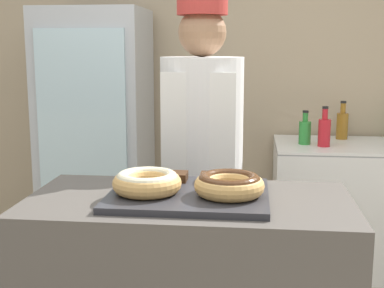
% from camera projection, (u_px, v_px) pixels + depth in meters
% --- Properties ---
extents(wall_back, '(8.00, 0.06, 2.70)m').
position_uv_depth(wall_back, '(223.00, 66.00, 3.93)').
color(wall_back, tan).
rests_on(wall_back, ground_plane).
extents(serving_tray, '(0.57, 0.46, 0.02)m').
position_uv_depth(serving_tray, '(189.00, 195.00, 1.91)').
color(serving_tray, '#2D2D33').
rests_on(serving_tray, display_counter).
extents(donut_light_glaze, '(0.25, 0.25, 0.08)m').
position_uv_depth(donut_light_glaze, '(147.00, 182.00, 1.89)').
color(donut_light_glaze, tan).
rests_on(donut_light_glaze, serving_tray).
extents(donut_chocolate_glaze, '(0.25, 0.25, 0.08)m').
position_uv_depth(donut_chocolate_glaze, '(229.00, 184.00, 1.86)').
color(donut_chocolate_glaze, tan).
rests_on(donut_chocolate_glaze, serving_tray).
extents(brownie_back_left, '(0.09, 0.09, 0.03)m').
position_uv_depth(brownie_back_left, '(176.00, 176.00, 2.07)').
color(brownie_back_left, '#382111').
rests_on(brownie_back_left, serving_tray).
extents(brownie_back_right, '(0.09, 0.09, 0.03)m').
position_uv_depth(brownie_back_right, '(212.00, 177.00, 2.05)').
color(brownie_back_right, '#382111').
rests_on(brownie_back_right, serving_tray).
extents(baker_person, '(0.39, 0.39, 1.70)m').
position_uv_depth(baker_person, '(202.00, 172.00, 2.57)').
color(baker_person, '#4C4C51').
rests_on(baker_person, ground_plane).
extents(beverage_fridge, '(0.70, 0.63, 1.74)m').
position_uv_depth(beverage_fridge, '(97.00, 137.00, 3.72)').
color(beverage_fridge, '#ADB2B7').
rests_on(beverage_fridge, ground_plane).
extents(chest_freezer, '(0.99, 0.66, 0.85)m').
position_uv_depth(chest_freezer, '(348.00, 205.00, 3.61)').
color(chest_freezer, white).
rests_on(chest_freezer, ground_plane).
extents(bottle_green, '(0.08, 0.08, 0.22)m').
position_uv_depth(bottle_green, '(305.00, 131.00, 3.52)').
color(bottle_green, '#2D8C38').
rests_on(bottle_green, chest_freezer).
extents(bottle_red, '(0.08, 0.08, 0.26)m').
position_uv_depth(bottle_red, '(324.00, 131.00, 3.44)').
color(bottle_red, red).
rests_on(bottle_red, chest_freezer).
extents(bottle_amber, '(0.08, 0.08, 0.27)m').
position_uv_depth(bottle_amber, '(342.00, 124.00, 3.71)').
color(bottle_amber, '#99661E').
rests_on(bottle_amber, chest_freezer).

